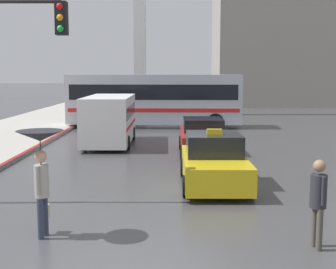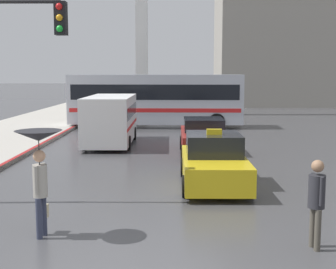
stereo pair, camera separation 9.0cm
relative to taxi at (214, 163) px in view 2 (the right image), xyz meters
name	(u,v)px [view 2 (the right image)]	position (x,y,z in m)	size (l,w,h in m)	color
taxi	(214,163)	(0.00, 0.00, 0.00)	(1.91, 4.09, 1.69)	gold
sedan_red	(204,138)	(0.04, 5.39, -0.01)	(1.91, 4.28, 1.47)	maroon
ambulance_van	(111,118)	(-4.12, 8.04, 0.56)	(2.13, 5.40, 2.26)	white
city_bus	(156,98)	(-2.28, 15.25, 1.10)	(10.58, 2.90, 3.23)	#B2B7C1
pedestrian_with_umbrella	(39,155)	(-3.86, -4.44, 1.01)	(0.93, 0.93, 2.18)	#2D3347
pedestrian_man	(316,197)	(1.49, -5.03, 0.32)	(0.35, 0.47, 1.71)	#4C473D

